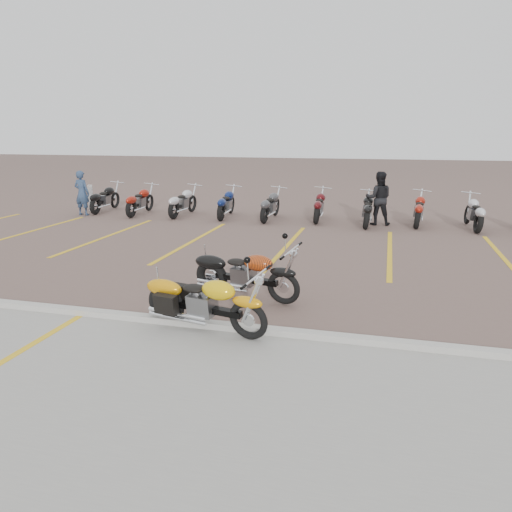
% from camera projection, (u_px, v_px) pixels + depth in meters
% --- Properties ---
extents(ground, '(100.00, 100.00, 0.00)m').
position_uv_depth(ground, '(246.00, 291.00, 9.71)').
color(ground, brown).
rests_on(ground, ground).
extents(concrete_apron, '(60.00, 5.00, 0.01)m').
position_uv_depth(concrete_apron, '(135.00, 413.00, 5.49)').
color(concrete_apron, '#9E9B93').
rests_on(concrete_apron, ground).
extents(curb, '(60.00, 0.18, 0.12)m').
position_uv_depth(curb, '(211.00, 325.00, 7.82)').
color(curb, '#ADAAA3').
rests_on(curb, ground).
extents(parking_stripes, '(38.00, 5.50, 0.01)m').
position_uv_depth(parking_stripes, '(287.00, 246.00, 13.47)').
color(parking_stripes, gold).
rests_on(parking_stripes, ground).
extents(yellow_cruiser, '(2.12, 0.60, 0.88)m').
position_uv_depth(yellow_cruiser, '(204.00, 304.00, 7.67)').
color(yellow_cruiser, black).
rests_on(yellow_cruiser, ground).
extents(flame_cruiser, '(2.13, 0.61, 0.89)m').
position_uv_depth(flame_cruiser, '(244.00, 275.00, 9.18)').
color(flame_cruiser, black).
rests_on(flame_cruiser, ground).
extents(person_a, '(0.63, 0.44, 1.64)m').
position_uv_depth(person_a, '(82.00, 193.00, 18.33)').
color(person_a, navy).
rests_on(person_a, ground).
extents(person_b, '(0.89, 0.72, 1.76)m').
position_uv_depth(person_b, '(379.00, 198.00, 16.40)').
color(person_b, black).
rests_on(person_b, ground).
extents(bollard, '(0.18, 0.18, 1.00)m').
position_uv_depth(bollard, '(91.00, 198.00, 19.47)').
color(bollard, white).
rests_on(bollard, ground).
extents(bg_bike_row, '(18.82, 2.01, 1.10)m').
position_uv_depth(bg_bike_row, '(341.00, 206.00, 16.88)').
color(bg_bike_row, black).
rests_on(bg_bike_row, ground).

